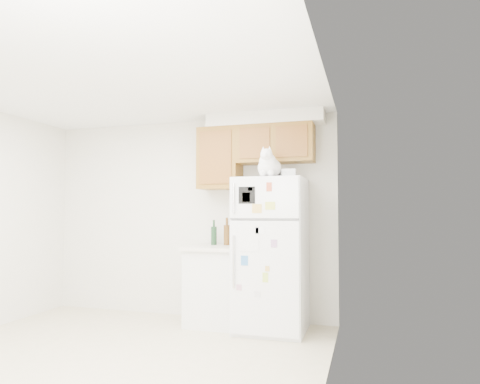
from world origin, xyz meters
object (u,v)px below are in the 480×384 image
at_px(base_counter, 216,285).
at_px(cat, 269,166).
at_px(bottle_amber, 227,231).
at_px(bottle_green, 214,232).
at_px(storage_box_front, 289,173).
at_px(refrigerator, 271,254).
at_px(storage_box_back, 281,174).

relative_size(base_counter, cat, 2.00).
distance_m(base_counter, cat, 1.56).
bearing_deg(bottle_amber, bottle_green, -173.20).
xyz_separation_m(storage_box_front, bottle_amber, (-0.83, 0.35, -0.66)).
xyz_separation_m(refrigerator, storage_box_front, (0.23, -0.12, 0.89)).
height_order(bottle_green, bottle_amber, bottle_amber).
height_order(storage_box_back, bottle_amber, storage_box_back).
relative_size(refrigerator, cat, 3.70).
bearing_deg(base_counter, bottle_amber, 61.69).
relative_size(storage_box_front, bottle_green, 0.49).
relative_size(cat, bottle_green, 1.51).
bearing_deg(cat, base_counter, 158.14).
bearing_deg(bottle_amber, refrigerator, -21.29).
distance_m(storage_box_front, bottle_green, 1.24).
xyz_separation_m(refrigerator, cat, (0.03, -0.21, 0.97)).
bearing_deg(cat, bottle_amber, 144.51).
bearing_deg(bottle_amber, storage_box_front, -22.97).
xyz_separation_m(storage_box_back, storage_box_front, (0.12, -0.13, -0.01)).
height_order(base_counter, bottle_amber, bottle_amber).
height_order(cat, storage_box_back, cat).
height_order(refrigerator, bottle_green, refrigerator).
distance_m(storage_box_back, bottle_amber, 1.00).
bearing_deg(refrigerator, base_counter, 173.91).
distance_m(storage_box_back, storage_box_front, 0.18).
bearing_deg(cat, refrigerator, 96.94).
bearing_deg(cat, bottle_green, 151.49).
xyz_separation_m(base_counter, bottle_amber, (0.09, 0.16, 0.62)).
bearing_deg(storage_box_front, bottle_amber, 152.98).
height_order(refrigerator, storage_box_front, storage_box_front).
relative_size(storage_box_back, storage_box_front, 1.20).
distance_m(refrigerator, base_counter, 0.79).
xyz_separation_m(storage_box_back, bottle_green, (-0.87, 0.20, -0.68)).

